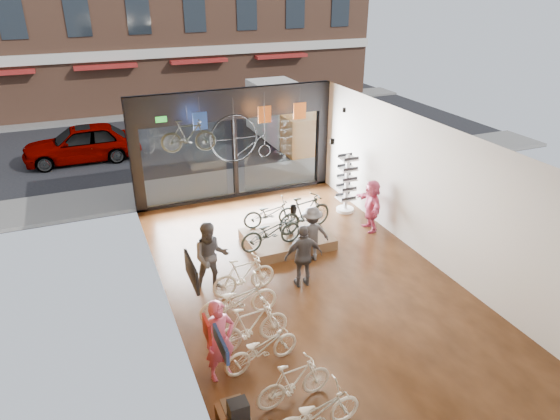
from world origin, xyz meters
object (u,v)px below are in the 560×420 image
customer_0 (220,340)px  hung_bike (188,136)px  floor_bike_1 (294,382)px  sunglasses_rack (347,184)px  floor_bike_4 (238,300)px  penny_farthing (244,139)px  box_truck (290,117)px  display_bike_left (271,232)px  customer_5 (371,205)px  street_car (82,143)px  floor_bike_2 (261,348)px  customer_3 (312,234)px  display_bike_mid (305,213)px  display_platform (287,239)px  display_bike_right (270,213)px  floor_bike_3 (251,326)px  customer_2 (304,256)px  floor_bike_5 (244,275)px  floor_bike_0 (317,412)px  customer_1 (211,257)px

customer_0 → hung_bike: size_ratio=1.09×
floor_bike_1 → sunglasses_rack: sunglasses_rack is taller
floor_bike_4 → penny_farthing: penny_farthing is taller
box_truck → hung_bike: (-6.18, -6.80, 1.68)m
display_bike_left → customer_5: (3.42, 0.38, 0.03)m
street_car → display_bike_left: bearing=22.9°
floor_bike_1 → customer_0: (-1.04, 1.13, 0.41)m
floor_bike_2 → customer_3: customer_3 is taller
floor_bike_1 → display_bike_mid: display_bike_mid is taller
display_platform → display_bike_right: bearing=109.8°
display_bike_mid → sunglasses_rack: size_ratio=0.93×
box_truck → display_bike_mid: box_truck is taller
sunglasses_rack → penny_farthing: size_ratio=1.03×
floor_bike_1 → display_bike_right: size_ratio=0.93×
floor_bike_1 → box_truck: bearing=-27.4°
floor_bike_3 → customer_2: bearing=-55.0°
floor_bike_3 → customer_3: customer_3 is taller
customer_2 → display_platform: bearing=-96.2°
penny_farthing → floor_bike_1: bearing=-102.9°
display_platform → customer_5: (2.72, -0.12, 0.66)m
customer_3 → customer_0: bearing=47.8°
box_truck → customer_5: 9.15m
box_truck → floor_bike_5: bearing=-118.7°
floor_bike_5 → display_platform: floor_bike_5 is taller
customer_3 → hung_bike: 4.58m
floor_bike_0 → floor_bike_3: floor_bike_3 is taller
display_platform → customer_5: 2.81m
customer_0 → penny_farthing: bearing=53.6°
floor_bike_4 → customer_0: bearing=150.8°
floor_bike_1 → customer_1: size_ratio=0.82×
box_truck → display_bike_right: (-4.22, -8.23, -0.52)m
street_car → floor_bike_1: bearing=10.5°
floor_bike_2 → display_bike_mid: (3.04, 4.51, 0.42)m
box_truck → customer_2: size_ratio=3.78×
customer_1 → floor_bike_2: bearing=-78.3°
floor_bike_4 → display_bike_left: 2.85m
customer_2 → floor_bike_0: bearing=74.2°
street_car → floor_bike_0: (2.94, -16.24, -0.36)m
floor_bike_0 → floor_bike_2: size_ratio=1.02×
floor_bike_3 → display_bike_left: display_bike_left is taller
display_bike_left → customer_3: customer_3 is taller
display_bike_mid → customer_1: customer_1 is taller
box_truck → sunglasses_rack: box_truck is taller
street_car → sunglasses_rack: (7.77, -8.61, 0.19)m
floor_bike_3 → customer_1: customer_1 is taller
floor_bike_2 → sunglasses_rack: size_ratio=0.83×
hung_bike → floor_bike_0: bearing=-168.6°
display_platform → display_bike_left: 1.06m
customer_2 → display_bike_right: bearing=-88.2°
customer_0 → floor_bike_2: bearing=-15.7°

